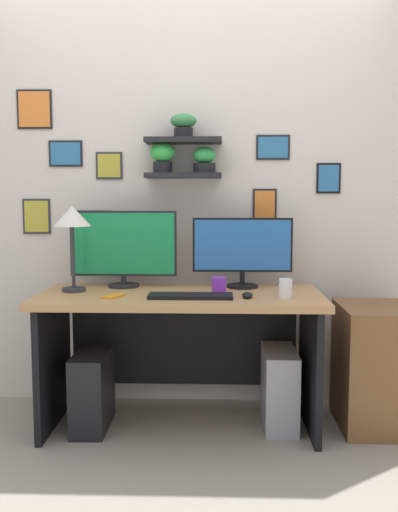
{
  "coord_description": "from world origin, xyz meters",
  "views": [
    {
      "loc": [
        0.2,
        -3.11,
        1.29
      ],
      "look_at": [
        0.1,
        0.05,
        0.95
      ],
      "focal_mm": 40.6,
      "sensor_mm": 36.0,
      "label": 1
    }
  ],
  "objects_px": {
    "monitor_right": "(242,249)",
    "computer_tower_left": "(92,390)",
    "desk": "(181,329)",
    "monitor_left": "(123,247)",
    "cell_phone": "(114,296)",
    "coffee_mug": "(219,285)",
    "computer_mouse": "(247,295)",
    "keyboard": "(191,296)",
    "pen_cup": "(285,288)",
    "drawer_cabinet": "(379,366)",
    "desk_lamp": "(72,222)",
    "computer_tower_right": "(279,388)"
  },
  "relations": [
    {
      "from": "desk_lamp",
      "to": "coffee_mug",
      "type": "relative_size",
      "value": 5.27
    },
    {
      "from": "computer_mouse",
      "to": "cell_phone",
      "type": "relative_size",
      "value": 0.64
    },
    {
      "from": "monitor_right",
      "to": "coffee_mug",
      "type": "xyz_separation_m",
      "value": [
        -0.14,
        -0.22,
        -0.18
      ]
    },
    {
      "from": "drawer_cabinet",
      "to": "computer_tower_right",
      "type": "distance_m",
      "value": 0.56
    },
    {
      "from": "monitor_right",
      "to": "cell_phone",
      "type": "xyz_separation_m",
      "value": [
        -0.69,
        -0.34,
        -0.22
      ]
    },
    {
      "from": "computer_tower_left",
      "to": "pen_cup",
      "type": "bearing_deg",
      "value": -4.19
    },
    {
      "from": "cell_phone",
      "to": "computer_tower_left",
      "type": "xyz_separation_m",
      "value": [
        -0.14,
        0.09,
        -0.54
      ]
    },
    {
      "from": "desk",
      "to": "monitor_left",
      "type": "xyz_separation_m",
      "value": [
        -0.35,
        0.16,
        0.45
      ]
    },
    {
      "from": "desk",
      "to": "computer_tower_left",
      "type": "xyz_separation_m",
      "value": [
        -0.49,
        -0.09,
        -0.32
      ]
    },
    {
      "from": "keyboard",
      "to": "computer_tower_right",
      "type": "relative_size",
      "value": 1.02
    },
    {
      "from": "desk",
      "to": "drawer_cabinet",
      "type": "distance_m",
      "value": 1.12
    },
    {
      "from": "coffee_mug",
      "to": "computer_tower_right",
      "type": "xyz_separation_m",
      "value": [
        0.34,
        0.03,
        -0.58
      ]
    },
    {
      "from": "desk",
      "to": "computer_mouse",
      "type": "distance_m",
      "value": 0.46
    },
    {
      "from": "cell_phone",
      "to": "computer_tower_left",
      "type": "distance_m",
      "value": 0.57
    },
    {
      "from": "computer_mouse",
      "to": "desk",
      "type": "bearing_deg",
      "value": 153.23
    },
    {
      "from": "computer_mouse",
      "to": "desk_lamp",
      "type": "bearing_deg",
      "value": 169.65
    },
    {
      "from": "pen_cup",
      "to": "desk",
      "type": "bearing_deg",
      "value": 163.08
    },
    {
      "from": "keyboard",
      "to": "cell_phone",
      "type": "height_order",
      "value": "keyboard"
    },
    {
      "from": "keyboard",
      "to": "monitor_right",
      "type": "bearing_deg",
      "value": 51.32
    },
    {
      "from": "desk",
      "to": "cell_phone",
      "type": "relative_size",
      "value": 11.03
    },
    {
      "from": "keyboard",
      "to": "computer_mouse",
      "type": "distance_m",
      "value": 0.3
    },
    {
      "from": "coffee_mug",
      "to": "computer_tower_left",
      "type": "relative_size",
      "value": 0.21
    },
    {
      "from": "computer_mouse",
      "to": "desk_lamp",
      "type": "relative_size",
      "value": 0.19
    },
    {
      "from": "coffee_mug",
      "to": "cell_phone",
      "type": "bearing_deg",
      "value": -167.48
    },
    {
      "from": "monitor_right",
      "to": "desk_lamp",
      "type": "height_order",
      "value": "desk_lamp"
    },
    {
      "from": "drawer_cabinet",
      "to": "computer_tower_right",
      "type": "relative_size",
      "value": 1.58
    },
    {
      "from": "monitor_left",
      "to": "cell_phone",
      "type": "relative_size",
      "value": 4.43
    },
    {
      "from": "monitor_left",
      "to": "computer_mouse",
      "type": "bearing_deg",
      "value": -26.1
    },
    {
      "from": "desk",
      "to": "monitor_left",
      "type": "height_order",
      "value": "monitor_left"
    },
    {
      "from": "computer_tower_left",
      "to": "keyboard",
      "type": "bearing_deg",
      "value": -10.02
    },
    {
      "from": "keyboard",
      "to": "computer_tower_left",
      "type": "xyz_separation_m",
      "value": [
        -0.55,
        0.1,
        -0.55
      ]
    },
    {
      "from": "keyboard",
      "to": "computer_tower_left",
      "type": "distance_m",
      "value": 0.78
    },
    {
      "from": "coffee_mug",
      "to": "pen_cup",
      "type": "xyz_separation_m",
      "value": [
        0.35,
        -0.11,
        0.01
      ]
    },
    {
      "from": "monitor_right",
      "to": "computer_tower_left",
      "type": "distance_m",
      "value": 1.15
    },
    {
      "from": "monitor_left",
      "to": "computer_tower_left",
      "type": "xyz_separation_m",
      "value": [
        -0.14,
        -0.26,
        -0.77
      ]
    },
    {
      "from": "cell_phone",
      "to": "pen_cup",
      "type": "relative_size",
      "value": 1.4
    },
    {
      "from": "computer_tower_left",
      "to": "coffee_mug",
      "type": "bearing_deg",
      "value": 2.89
    },
    {
      "from": "monitor_left",
      "to": "drawer_cabinet",
      "type": "height_order",
      "value": "monitor_left"
    },
    {
      "from": "desk",
      "to": "computer_tower_right",
      "type": "height_order",
      "value": "desk"
    },
    {
      "from": "pen_cup",
      "to": "drawer_cabinet",
      "type": "bearing_deg",
      "value": 15.81
    },
    {
      "from": "desk",
      "to": "pen_cup",
      "type": "relative_size",
      "value": 15.44
    },
    {
      "from": "computer_mouse",
      "to": "computer_tower_right",
      "type": "height_order",
      "value": "computer_mouse"
    },
    {
      "from": "computer_tower_left",
      "to": "computer_tower_right",
      "type": "bearing_deg",
      "value": 3.64
    },
    {
      "from": "pen_cup",
      "to": "computer_tower_right",
      "type": "bearing_deg",
      "value": 93.19
    },
    {
      "from": "monitor_right",
      "to": "coffee_mug",
      "type": "height_order",
      "value": "monitor_right"
    },
    {
      "from": "computer_tower_left",
      "to": "desk",
      "type": "bearing_deg",
      "value": 10.84
    },
    {
      "from": "desk",
      "to": "keyboard",
      "type": "height_order",
      "value": "keyboard"
    },
    {
      "from": "desk",
      "to": "keyboard",
      "type": "bearing_deg",
      "value": -71.9
    },
    {
      "from": "monitor_right",
      "to": "desk_lamp",
      "type": "xyz_separation_m",
      "value": [
        -0.94,
        -0.17,
        0.16
      ]
    },
    {
      "from": "monitor_left",
      "to": "drawer_cabinet",
      "type": "relative_size",
      "value": 0.91
    }
  ]
}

